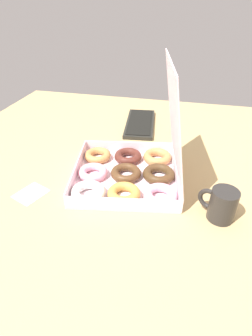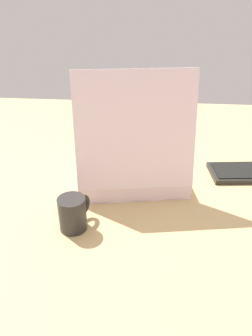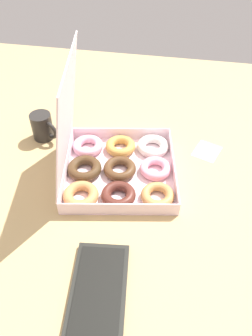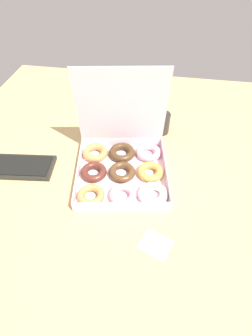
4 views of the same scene
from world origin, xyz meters
The scene contains 5 objects.
ground_plane centered at (0.00, 0.00, -1.00)cm, with size 180.00×180.00×2.00cm, color tan.
donut_box centered at (-1.88, -1.16, 4.18)cm, with size 43.68×43.58×42.07cm.
keyboard centered at (-48.93, -6.80, 1.06)cm, with size 35.73×17.93×2.20cm.
coffee_mug centered at (12.36, 29.42, 5.32)cm, with size 8.10×11.48×10.37cm.
paper_napkin centered at (15.34, -33.24, 0.07)cm, with size 10.07×8.56×0.15cm, color white.
Camera 3 is at (-80.61, -19.99, 81.41)cm, focal length 35.00 mm.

